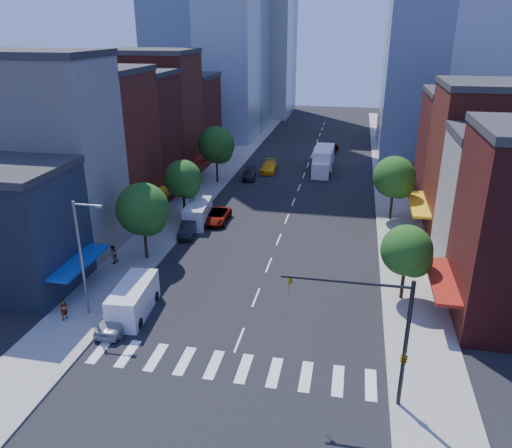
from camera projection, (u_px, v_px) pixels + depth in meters
The scene contains 30 objects.
ground at pixel (239, 340), 34.99m from camera, with size 220.00×220.00×0.00m, color black.
sidewalk_left at pixel (218, 174), 73.65m from camera, with size 5.00×120.00×0.15m, color gray.
sidewalk_right at pixel (392, 184), 69.11m from camera, with size 5.00×120.00×0.15m, color gray.
crosswalk at pixel (229, 367), 32.25m from camera, with size 19.00×3.00×0.01m, color silver.
bldg_left_1 at pixel (48, 159), 46.38m from camera, with size 12.00×8.00×18.00m, color #B6B1A8.
bldg_left_2 at pixel (94, 149), 54.50m from camera, with size 12.00×9.00×16.00m, color #5E1E16.
bldg_left_3 at pixel (128, 137), 62.42m from camera, with size 12.00×8.00×15.00m, color #491212.
bldg_left_4 at pixel (153, 118), 69.79m from camera, with size 12.00×9.00×17.00m, color #5E1E16.
bldg_left_5 at pixel (177, 120), 79.18m from camera, with size 12.00×10.00×13.00m, color #491212.
bldg_right_2 at pixel (495, 164), 50.25m from camera, with size 12.00×10.00×15.00m, color #5E1E16.
bldg_right_3 at pixel (473, 151), 59.72m from camera, with size 12.00×10.00×13.00m, color #491212.
traffic_signal at pixel (395, 344), 27.54m from camera, with size 7.24×2.24×8.00m.
streetlight at pixel (83, 252), 36.08m from camera, with size 2.25×0.25×9.00m.
tree_left_near at pixel (144, 211), 45.19m from camera, with size 4.80×4.80×7.30m.
tree_left_mid at pixel (184, 180), 55.33m from camera, with size 4.20×4.20×6.65m.
tree_left_far at pixel (217, 146), 67.83m from camera, with size 5.00×5.00×7.75m.
tree_right_near at pixel (408, 253), 38.53m from camera, with size 4.00×4.00×6.20m.
tree_right_far at pixel (395, 179), 54.67m from camera, with size 4.60×4.60×7.20m.
parked_car_front at pixel (118, 316), 36.32m from camera, with size 1.92×4.77×1.62m, color #ADADB2.
parked_car_second at pixel (188, 229), 52.23m from camera, with size 1.52×4.35×1.43m, color black.
parked_car_third at pixel (217, 216), 55.67m from camera, with size 2.34×5.07×1.41m, color #999999.
parked_car_rear at pixel (249, 175), 71.38m from camera, with size 1.79×4.41×1.28m, color black.
cargo_van_near at pixel (133, 300), 37.66m from camera, with size 2.74×5.90×2.44m.
cargo_van_far at pixel (198, 214), 54.98m from camera, with size 2.77×5.80×2.39m.
taxi at pixel (269, 167), 74.76m from camera, with size 2.13×5.23×1.52m, color #FEB60D.
traffic_car_oncoming at pixel (318, 160), 78.49m from camera, with size 1.73×4.96×1.63m, color black.
traffic_car_far at pixel (332, 147), 86.63m from camera, with size 1.84×4.57×1.56m, color #999999.
box_truck at pixel (323, 161), 74.18m from camera, with size 2.91×8.93×3.57m.
pedestrian_near at pixel (64, 309), 36.86m from camera, with size 0.62×0.41×1.70m, color #999999.
pedestrian_far at pixel (113, 255), 45.61m from camera, with size 0.86×0.67×1.76m, color #999999.
Camera 1 is at (6.91, -28.66, 20.56)m, focal length 35.00 mm.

